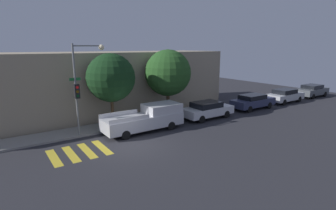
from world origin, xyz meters
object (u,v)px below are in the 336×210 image
sedan_middle (253,101)px  tree_near_corner (111,78)px  sedan_far_end (285,95)px  sedan_tail_of_row (312,90)px  traffic_light_pole (82,80)px  pickup_truck (147,118)px  sedan_near_corner (207,109)px  tree_midblock (168,73)px

sedan_middle → tree_near_corner: tree_near_corner is taller
tree_near_corner → sedan_far_end: bearing=-6.9°
sedan_far_end → sedan_tail_of_row: bearing=0.0°
traffic_light_pole → sedan_tail_of_row: 26.45m
traffic_light_pole → sedan_middle: size_ratio=1.29×
pickup_truck → sedan_near_corner: 5.66m
pickup_truck → sedan_tail_of_row: size_ratio=1.30×
sedan_near_corner → sedan_far_end: 11.07m
pickup_truck → tree_near_corner: size_ratio=1.06×
sedan_near_corner → tree_midblock: 4.39m
traffic_light_pole → tree_midblock: traffic_light_pole is taller
sedan_near_corner → sedan_tail_of_row: 16.62m
sedan_near_corner → sedan_middle: (5.83, -0.00, 0.00)m
traffic_light_pole → tree_midblock: 7.30m
sedan_far_end → tree_near_corner: tree_near_corner is taller
traffic_light_pole → sedan_tail_of_row: (26.25, -1.27, -2.98)m
traffic_light_pole → sedan_middle: bearing=-4.7°
pickup_truck → tree_near_corner: tree_near_corner is taller
traffic_light_pole → sedan_tail_of_row: traffic_light_pole is taller
sedan_near_corner → traffic_light_pole: bearing=172.5°
sedan_far_end → tree_midblock: 13.95m
traffic_light_pole → sedan_middle: traffic_light_pole is taller
tree_near_corner → sedan_middle: bearing=-9.5°
sedan_tail_of_row → traffic_light_pole: bearing=177.2°
sedan_far_end → sedan_near_corner: bearing=180.0°
sedan_middle → tree_midblock: (-8.22, 2.21, 2.95)m
sedan_middle → sedan_near_corner: bearing=180.0°
sedan_far_end → tree_near_corner: 18.75m
traffic_light_pole → pickup_truck: 5.05m
sedan_tail_of_row → sedan_near_corner: bearing=180.0°
sedan_near_corner → sedan_middle: bearing=-0.0°
sedan_middle → sedan_far_end: size_ratio=1.03×
pickup_truck → sedan_middle: size_ratio=1.22×
traffic_light_pole → sedan_middle: 15.80m
traffic_light_pole → sedan_tail_of_row: bearing=-2.8°
sedan_far_end → tree_near_corner: bearing=173.1°
pickup_truck → sedan_near_corner: pickup_truck is taller
sedan_tail_of_row → pickup_truck: bearing=180.0°
sedan_tail_of_row → tree_midblock: tree_midblock is taller
sedan_middle → sedan_tail_of_row: bearing=0.0°
sedan_far_end → sedan_tail_of_row: (5.55, 0.00, 0.01)m
pickup_truck → sedan_tail_of_row: 22.28m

